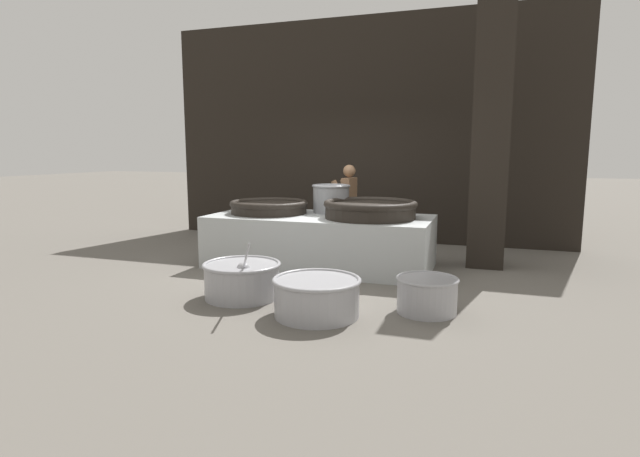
# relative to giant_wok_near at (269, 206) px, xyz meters

# --- Properties ---
(ground_plane) EXTENTS (60.00, 60.00, 0.00)m
(ground_plane) POSITION_rel_giant_wok_near_xyz_m (0.84, -0.04, -0.86)
(ground_plane) COLOR #666059
(back_wall) EXTENTS (7.73, 0.24, 4.16)m
(back_wall) POSITION_rel_giant_wok_near_xyz_m (0.84, 2.49, 1.22)
(back_wall) COLOR black
(back_wall) RESTS_ON ground_plane
(support_pillar) EXTENTS (0.52, 0.52, 4.16)m
(support_pillar) POSITION_rel_giant_wok_near_xyz_m (3.16, 0.78, 1.22)
(support_pillar) COLOR black
(support_pillar) RESTS_ON ground_plane
(hearth_platform) EXTENTS (3.25, 1.45, 0.76)m
(hearth_platform) POSITION_rel_giant_wok_near_xyz_m (0.84, -0.04, -0.48)
(hearth_platform) COLOR #B2B7B7
(hearth_platform) RESTS_ON ground_plane
(giant_wok_near) EXTENTS (1.19, 1.19, 0.20)m
(giant_wok_near) POSITION_rel_giant_wok_near_xyz_m (0.00, 0.00, 0.00)
(giant_wok_near) COLOR black
(giant_wok_near) RESTS_ON hearth_platform
(giant_wok_far) EXTENTS (1.32, 1.32, 0.25)m
(giant_wok_far) POSITION_rel_giant_wok_near_xyz_m (1.60, -0.07, 0.03)
(giant_wok_far) COLOR black
(giant_wok_far) RESTS_ON hearth_platform
(stock_pot) EXTENTS (0.59, 0.59, 0.43)m
(stock_pot) POSITION_rel_giant_wok_near_xyz_m (0.88, 0.37, 0.12)
(stock_pot) COLOR gray
(stock_pot) RESTS_ON hearth_platform
(cook) EXTENTS (0.35, 0.54, 1.48)m
(cook) POSITION_rel_giant_wok_near_xyz_m (0.97, 1.06, -0.06)
(cook) COLOR #8C6647
(cook) RESTS_ON ground_plane
(prep_bowl_vegetables) EXTENTS (0.91, 1.06, 0.78)m
(prep_bowl_vegetables) POSITION_rel_giant_wok_near_xyz_m (0.50, -1.87, -0.63)
(prep_bowl_vegetables) COLOR #9E9EA3
(prep_bowl_vegetables) RESTS_ON ground_plane
(prep_bowl_meat) EXTENTS (0.93, 0.93, 0.40)m
(prep_bowl_meat) POSITION_rel_giant_wok_near_xyz_m (1.54, -2.21, -0.64)
(prep_bowl_meat) COLOR #9E9EA3
(prep_bowl_meat) RESTS_ON ground_plane
(prep_bowl_extra) EXTENTS (0.66, 0.66, 0.38)m
(prep_bowl_extra) POSITION_rel_giant_wok_near_xyz_m (2.61, -1.74, -0.65)
(prep_bowl_extra) COLOR #9E9EA3
(prep_bowl_extra) RESTS_ON ground_plane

